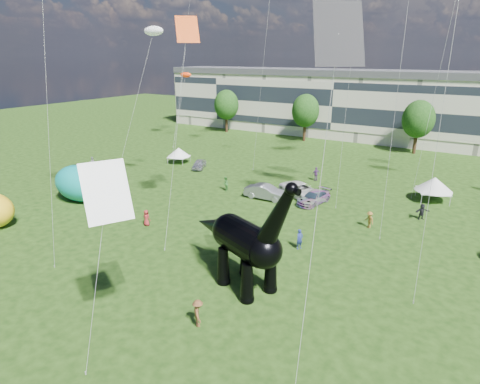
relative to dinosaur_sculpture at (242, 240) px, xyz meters
The scene contains 14 objects.
ground 6.41m from the dinosaur_sculpture, 147.18° to the right, with size 220.00×220.00×0.00m, color #16330C.
terrace_row 60.45m from the dinosaur_sculpture, 101.95° to the left, with size 78.00×11.00×12.00m, color beige.
tree_far_left 60.89m from the dinosaur_sculpture, 124.56° to the left, with size 5.20×5.20×9.44m.
tree_mid_left 52.82m from the dinosaur_sculpture, 108.23° to the left, with size 5.20×5.20×9.44m.
tree_mid_right 50.29m from the dinosaur_sculpture, 86.01° to the left, with size 5.20×5.20×9.44m.
dinosaur_sculpture is the anchor object (origin of this frame).
car_silver 31.95m from the dinosaur_sculpture, 132.82° to the left, with size 1.56×3.88×1.32m, color silver.
car_grey 18.60m from the dinosaur_sculpture, 112.77° to the left, with size 1.77×5.07×1.67m, color gray.
car_white 20.34m from the dinosaur_sculpture, 101.45° to the left, with size 2.69×5.83×1.62m, color white.
car_dark 18.78m from the dinosaur_sculpture, 95.75° to the left, with size 1.97×4.84×1.41m, color #595960.
gazebo_near 28.08m from the dinosaur_sculpture, 70.53° to the left, with size 5.18×5.18×2.81m.
gazebo_left 35.85m from the dinosaur_sculpture, 137.18° to the left, with size 4.07×4.07×2.40m.
inflatable_teal 25.54m from the dinosaur_sculpture, 167.70° to the left, with size 6.61×4.13×4.13m, color #0C9796.
visitors 14.74m from the dinosaur_sculpture, 113.22° to the left, with size 50.46×40.53×1.88m.
Camera 1 is at (17.77, -18.92, 15.86)m, focal length 30.00 mm.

